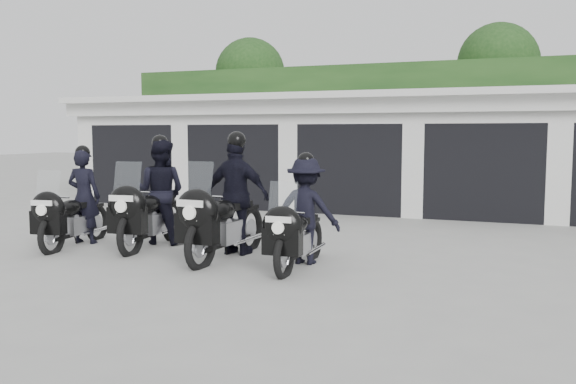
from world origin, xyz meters
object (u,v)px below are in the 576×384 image
(police_bike_d, at_px, (303,216))
(police_bike_a, at_px, (75,205))
(police_bike_c, at_px, (231,202))
(police_bike_b, at_px, (156,198))

(police_bike_d, bearing_deg, police_bike_a, 178.25)
(police_bike_a, distance_m, police_bike_c, 2.98)
(police_bike_b, relative_size, police_bike_c, 0.97)
(police_bike_b, xyz_separation_m, police_bike_c, (1.68, -0.39, 0.03))
(police_bike_a, distance_m, police_bike_b, 1.42)
(police_bike_b, bearing_deg, police_bike_d, -17.20)
(police_bike_a, bearing_deg, police_bike_b, 15.53)
(police_bike_c, distance_m, police_bike_d, 1.32)
(police_bike_b, xyz_separation_m, police_bike_d, (2.97, -0.61, -0.10))
(police_bike_c, bearing_deg, police_bike_a, -173.97)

